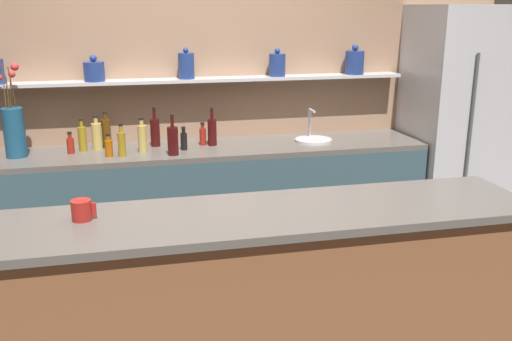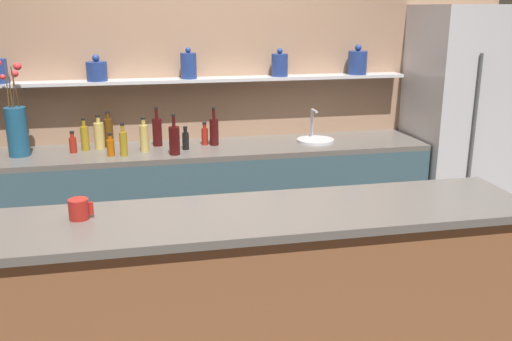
# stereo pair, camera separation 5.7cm
# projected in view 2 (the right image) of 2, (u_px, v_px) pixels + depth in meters

# --- Properties ---
(back_wall_unit) EXTENTS (5.20, 0.28, 2.60)m
(back_wall_unit) POSITION_uv_depth(u_px,v_px,m) (198.00, 91.00, 4.60)
(back_wall_unit) COLOR #937056
(back_wall_unit) RESTS_ON ground_plane
(back_counter_unit) EXTENTS (3.62, 0.62, 0.92)m
(back_counter_unit) POSITION_uv_depth(u_px,v_px,m) (195.00, 204.00, 4.48)
(back_counter_unit) COLOR #334C56
(back_counter_unit) RESTS_ON ground_plane
(island_counter) EXTENTS (2.81, 0.61, 1.02)m
(island_counter) POSITION_uv_depth(u_px,v_px,m) (248.00, 308.00, 2.84)
(island_counter) COLOR brown
(island_counter) RESTS_ON ground_plane
(refrigerator) EXTENTS (0.85, 0.73, 1.97)m
(refrigerator) POSITION_uv_depth(u_px,v_px,m) (465.00, 128.00, 4.74)
(refrigerator) COLOR #B7B7BC
(refrigerator) RESTS_ON ground_plane
(flower_vase) EXTENTS (0.18, 0.15, 0.69)m
(flower_vase) POSITION_uv_depth(u_px,v_px,m) (17.00, 128.00, 4.06)
(flower_vase) COLOR navy
(flower_vase) RESTS_ON back_counter_unit
(sink_fixture) EXTENTS (0.30, 0.30, 0.25)m
(sink_fixture) POSITION_uv_depth(u_px,v_px,m) (315.00, 138.00, 4.55)
(sink_fixture) COLOR #B7B7BC
(sink_fixture) RESTS_ON back_counter_unit
(bottle_wine_0) EXTENTS (0.07, 0.07, 0.30)m
(bottle_wine_0) POSITION_uv_depth(u_px,v_px,m) (214.00, 131.00, 4.41)
(bottle_wine_0) COLOR #380C0C
(bottle_wine_0) RESTS_ON back_counter_unit
(bottle_spirit_1) EXTENTS (0.08, 0.08, 0.26)m
(bottle_spirit_1) POSITION_uv_depth(u_px,v_px,m) (99.00, 135.00, 4.29)
(bottle_spirit_1) COLOR tan
(bottle_spirit_1) RESTS_ON back_counter_unit
(bottle_spirit_2) EXTENTS (0.07, 0.07, 0.28)m
(bottle_spirit_2) POSITION_uv_depth(u_px,v_px,m) (109.00, 132.00, 4.34)
(bottle_spirit_2) COLOR #4C2D0C
(bottle_spirit_2) RESTS_ON back_counter_unit
(bottle_sauce_3) EXTENTS (0.05, 0.05, 0.18)m
(bottle_sauce_3) POSITION_uv_depth(u_px,v_px,m) (186.00, 140.00, 4.28)
(bottle_sauce_3) COLOR black
(bottle_sauce_3) RESTS_ON back_counter_unit
(bottle_wine_4) EXTENTS (0.07, 0.07, 0.30)m
(bottle_wine_4) POSITION_uv_depth(u_px,v_px,m) (157.00, 131.00, 4.38)
(bottle_wine_4) COLOR #380C0C
(bottle_wine_4) RESTS_ON back_counter_unit
(bottle_wine_5) EXTENTS (0.08, 0.08, 0.30)m
(bottle_wine_5) POSITION_uv_depth(u_px,v_px,m) (174.00, 140.00, 4.12)
(bottle_wine_5) COLOR #380C0C
(bottle_wine_5) RESTS_ON back_counter_unit
(bottle_sauce_6) EXTENTS (0.06, 0.06, 0.17)m
(bottle_sauce_6) POSITION_uv_depth(u_px,v_px,m) (111.00, 147.00, 4.10)
(bottle_sauce_6) COLOR #9E4C0A
(bottle_sauce_6) RESTS_ON back_counter_unit
(bottle_oil_7) EXTENTS (0.06, 0.06, 0.24)m
(bottle_oil_7) POSITION_uv_depth(u_px,v_px,m) (123.00, 143.00, 4.09)
(bottle_oil_7) COLOR olive
(bottle_oil_7) RESTS_ON back_counter_unit
(bottle_oil_8) EXTENTS (0.06, 0.06, 0.24)m
(bottle_oil_8) POSITION_uv_depth(u_px,v_px,m) (85.00, 137.00, 4.25)
(bottle_oil_8) COLOR olive
(bottle_oil_8) RESTS_ON back_counter_unit
(bottle_sauce_9) EXTENTS (0.05, 0.05, 0.16)m
(bottle_sauce_9) POSITION_uv_depth(u_px,v_px,m) (73.00, 144.00, 4.19)
(bottle_sauce_9) COLOR maroon
(bottle_sauce_9) RESTS_ON back_counter_unit
(bottle_spirit_10) EXTENTS (0.06, 0.06, 0.26)m
(bottle_spirit_10) POSITION_uv_depth(u_px,v_px,m) (144.00, 137.00, 4.21)
(bottle_spirit_10) COLOR tan
(bottle_spirit_10) RESTS_ON back_counter_unit
(bottle_sauce_11) EXTENTS (0.05, 0.05, 0.18)m
(bottle_sauce_11) POSITION_uv_depth(u_px,v_px,m) (205.00, 135.00, 4.42)
(bottle_sauce_11) COLOR maroon
(bottle_sauce_11) RESTS_ON back_counter_unit
(coffee_mug) EXTENTS (0.11, 0.09, 0.10)m
(coffee_mug) POSITION_uv_depth(u_px,v_px,m) (79.00, 209.00, 2.61)
(coffee_mug) COLOR maroon
(coffee_mug) RESTS_ON island_counter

